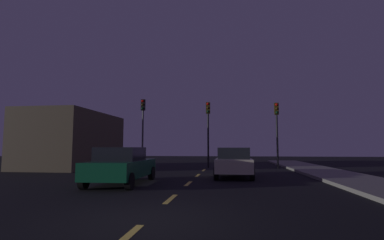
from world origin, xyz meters
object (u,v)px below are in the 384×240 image
at_px(car_adjacent_lane, 122,165).
at_px(traffic_signal_center, 208,122).
at_px(traffic_signal_left, 143,120).
at_px(car_stopped_ahead, 234,162).
at_px(traffic_signal_right, 277,122).

bearing_deg(car_adjacent_lane, traffic_signal_center, 73.99).
height_order(traffic_signal_left, car_stopped_ahead, traffic_signal_left).
bearing_deg(car_stopped_ahead, traffic_signal_center, 105.49).
bearing_deg(traffic_signal_center, traffic_signal_left, 179.99).
distance_m(traffic_signal_center, car_adjacent_lane, 11.12).
bearing_deg(traffic_signal_right, traffic_signal_left, 179.99).
relative_size(traffic_signal_center, traffic_signal_right, 1.03).
distance_m(traffic_signal_left, car_adjacent_lane, 11.02).
bearing_deg(traffic_signal_left, car_adjacent_lane, -77.45).
height_order(traffic_signal_center, traffic_signal_right, traffic_signal_center).
xyz_separation_m(traffic_signal_left, car_stopped_ahead, (7.13, -6.69, -3.01)).
bearing_deg(car_adjacent_lane, car_stopped_ahead, 37.17).
height_order(traffic_signal_left, traffic_signal_right, traffic_signal_left).
distance_m(traffic_signal_center, traffic_signal_right, 5.23).
relative_size(car_stopped_ahead, car_adjacent_lane, 0.95).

